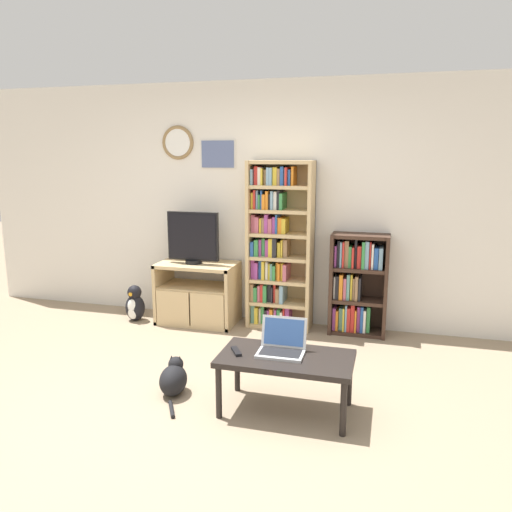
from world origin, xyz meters
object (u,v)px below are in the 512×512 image
(coffee_table, at_px, (286,362))
(cat, at_px, (174,379))
(tv_stand, at_px, (197,293))
(bookshelf_tall, at_px, (276,247))
(remote_near_laptop, at_px, (236,351))
(penguin_figurine, at_px, (135,305))
(laptop, at_px, (282,344))
(bookshelf_short, at_px, (356,284))
(television, at_px, (193,238))

(coffee_table, distance_m, cat, 0.93)
(tv_stand, distance_m, bookshelf_tall, 1.02)
(coffee_table, height_order, cat, coffee_table)
(remote_near_laptop, bearing_deg, bookshelf_tall, 62.51)
(bookshelf_tall, height_order, cat, bookshelf_tall)
(tv_stand, distance_m, coffee_table, 2.13)
(remote_near_laptop, height_order, cat, remote_near_laptop)
(bookshelf_tall, relative_size, penguin_figurine, 4.37)
(bookshelf_tall, bearing_deg, laptop, -75.38)
(coffee_table, bearing_deg, tv_stand, 129.23)
(bookshelf_tall, bearing_deg, cat, -102.94)
(bookshelf_tall, relative_size, bookshelf_short, 1.70)
(bookshelf_tall, bearing_deg, bookshelf_short, 0.37)
(tv_stand, relative_size, cat, 1.68)
(cat, bearing_deg, remote_near_laptop, -15.14)
(coffee_table, height_order, penguin_figurine, coffee_table)
(cat, relative_size, penguin_figurine, 1.26)
(cat, height_order, penguin_figurine, penguin_figurine)
(television, xyz_separation_m, cat, (0.48, -1.61, -0.83))
(remote_near_laptop, distance_m, penguin_figurine, 2.31)
(television, bearing_deg, remote_near_laptop, -58.80)
(bookshelf_short, distance_m, laptop, 1.79)
(television, distance_m, penguin_figurine, 1.03)
(television, xyz_separation_m, coffee_table, (1.38, -1.65, -0.57))
(cat, bearing_deg, tv_stand, 97.93)
(remote_near_laptop, relative_size, penguin_figurine, 0.39)
(bookshelf_tall, xyz_separation_m, bookshelf_short, (0.85, 0.01, -0.35))
(tv_stand, height_order, coffee_table, tv_stand)
(bookshelf_short, bearing_deg, laptop, -102.94)
(tv_stand, xyz_separation_m, penguin_figurine, (-0.70, -0.14, -0.15))
(bookshelf_short, height_order, coffee_table, bookshelf_short)
(bookshelf_short, height_order, cat, bookshelf_short)
(bookshelf_short, distance_m, remote_near_laptop, 1.97)
(television, bearing_deg, coffee_table, -50.01)
(television, height_order, cat, television)
(bookshelf_tall, relative_size, remote_near_laptop, 11.14)
(television, bearing_deg, bookshelf_short, 4.89)
(bookshelf_short, height_order, penguin_figurine, bookshelf_short)
(bookshelf_short, height_order, remote_near_laptop, bookshelf_short)
(laptop, xyz_separation_m, penguin_figurine, (-2.01, 1.46, -0.30))
(tv_stand, height_order, laptop, laptop)
(tv_stand, xyz_separation_m, bookshelf_tall, (0.85, 0.14, 0.54))
(bookshelf_tall, bearing_deg, remote_near_laptop, -85.83)
(coffee_table, xyz_separation_m, remote_near_laptop, (-0.36, -0.04, 0.06))
(tv_stand, xyz_separation_m, remote_near_laptop, (0.99, -1.69, 0.10))
(bookshelf_short, relative_size, laptop, 3.12)
(coffee_table, distance_m, penguin_figurine, 2.56)
(laptop, height_order, remote_near_laptop, laptop)
(bookshelf_tall, height_order, penguin_figurine, bookshelf_tall)
(tv_stand, bearing_deg, bookshelf_tall, 9.12)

